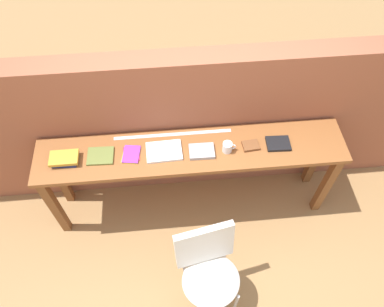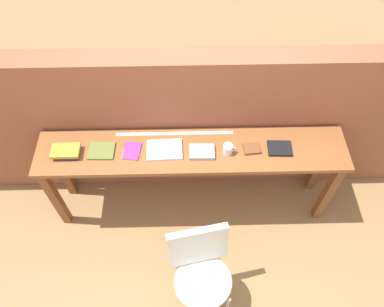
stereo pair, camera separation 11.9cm
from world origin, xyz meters
name	(u,v)px [view 1 (the left image)]	position (x,y,z in m)	size (l,w,h in m)	color
ground_plane	(194,230)	(0.00, 0.00, 0.00)	(40.00, 40.00, 0.00)	#9E7547
brick_wall_back	(188,126)	(0.00, 0.64, 0.77)	(6.00, 0.20, 1.54)	#935138
sideboard	(191,160)	(0.00, 0.30, 0.74)	(2.50, 0.44, 0.88)	brown
chair_white_moulded	(209,268)	(0.05, -0.54, 0.53)	(0.52, 0.53, 0.89)	silver
book_stack_leftmost	(64,159)	(-0.99, 0.28, 0.91)	(0.22, 0.15, 0.06)	navy
magazine_cycling	(100,156)	(-0.72, 0.30, 0.89)	(0.20, 0.17, 0.02)	olive
pamphlet_pile_colourful	(131,154)	(-0.48, 0.30, 0.89)	(0.16, 0.19, 0.01)	yellow
book_open_centre	(164,151)	(-0.22, 0.30, 0.89)	(0.28, 0.20, 0.02)	white
book_grey_hardcover	(202,151)	(0.08, 0.27, 0.90)	(0.20, 0.14, 0.03)	#9E9EA3
mug	(228,147)	(0.28, 0.27, 0.92)	(0.11, 0.08, 0.09)	white
leather_journal_brown	(251,146)	(0.48, 0.29, 0.89)	(0.13, 0.10, 0.02)	brown
book_repair_rightmost	(278,144)	(0.70, 0.29, 0.89)	(0.19, 0.15, 0.02)	black
ruler_metal_back_edge	(173,134)	(-0.14, 0.47, 0.88)	(0.97, 0.03, 0.00)	silver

